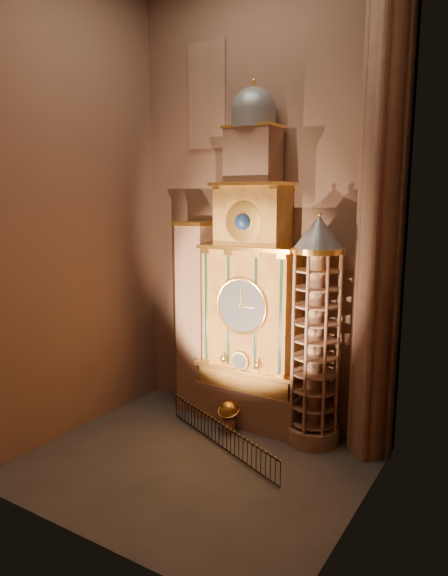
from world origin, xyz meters
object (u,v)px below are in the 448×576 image
Objects in this scene: celestial_globe at (229,414)px; iron_railing at (221,436)px; stair_turret at (316,334)px; astronomical_clock at (252,295)px; portrait_tower at (195,317)px.

celestial_globe reaches higher than iron_railing.
stair_turret is at bearing 18.25° from celestial_globe.
astronomical_clock is at bearing 175.70° from stair_turret.
iron_railing is at bearing -41.55° from portrait_tower.
astronomical_clock reaches higher than celestial_globe.
astronomical_clock is at bearing -0.29° from portrait_tower.
stair_turret reaches higher than portrait_tower.
stair_turret is 1.42× the size of iron_railing.
stair_turret is 6.40m from iron_railing.
iron_railing is at bearing -86.53° from astronomical_clock.
iron_railing is at bearing -70.75° from celestial_globe.
iron_railing is (3.59, -3.18, -4.52)m from portrait_tower.
astronomical_clock is 2.19× the size of iron_railing.
astronomical_clock is 10.57× the size of celestial_globe.
celestial_globe is 1.75m from iron_railing.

